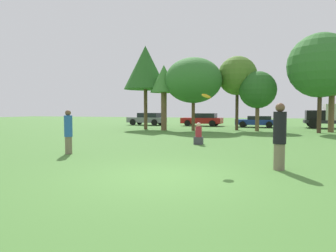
# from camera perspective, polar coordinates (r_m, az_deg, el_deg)

# --- Properties ---
(ground_plane) EXTENTS (120.00, 120.00, 0.00)m
(ground_plane) POSITION_cam_1_polar(r_m,az_deg,el_deg) (7.61, -0.64, -9.69)
(ground_plane) COLOR #477A33
(person_thrower) EXTENTS (0.31, 0.31, 1.69)m
(person_thrower) POSITION_cam_1_polar(r_m,az_deg,el_deg) (11.97, -18.64, -1.04)
(person_thrower) COLOR #726651
(person_thrower) RESTS_ON ground
(person_catcher) EXTENTS (0.35, 0.35, 1.88)m
(person_catcher) POSITION_cam_1_polar(r_m,az_deg,el_deg) (8.85, 20.69, -1.82)
(person_catcher) COLOR #726651
(person_catcher) RESTS_ON ground
(frisbee) EXTENTS (0.30, 0.28, 0.17)m
(frisbee) POSITION_cam_1_polar(r_m,az_deg,el_deg) (8.98, 7.36, 5.73)
(frisbee) COLOR orange
(bystander_sitting) EXTENTS (0.42, 0.35, 1.08)m
(bystander_sitting) POSITION_cam_1_polar(r_m,az_deg,el_deg) (14.67, 5.90, -1.80)
(bystander_sitting) COLOR #3F3F47
(bystander_sitting) RESTS_ON ground
(tree_0) EXTENTS (3.81, 3.81, 7.35)m
(tree_0) POSITION_cam_1_polar(r_m,az_deg,el_deg) (26.62, -4.36, 11.11)
(tree_0) COLOR brown
(tree_0) RESTS_ON ground
(tree_1) EXTENTS (2.30, 2.30, 5.47)m
(tree_1) POSITION_cam_1_polar(r_m,az_deg,el_deg) (25.03, -0.80, 8.75)
(tree_1) COLOR brown
(tree_1) RESTS_ON ground
(tree_2) EXTENTS (4.67, 4.67, 5.99)m
(tree_2) POSITION_cam_1_polar(r_m,az_deg,el_deg) (24.67, 4.91, 8.72)
(tree_2) COLOR brown
(tree_2) RESTS_ON ground
(tree_3) EXTENTS (3.23, 3.23, 6.18)m
(tree_3) POSITION_cam_1_polar(r_m,az_deg,el_deg) (25.70, 13.20, 9.36)
(tree_3) COLOR #473323
(tree_3) RESTS_ON ground
(tree_4) EXTENTS (2.95, 2.95, 4.79)m
(tree_4) POSITION_cam_1_polar(r_m,az_deg,el_deg) (24.85, 16.87, 6.64)
(tree_4) COLOR brown
(tree_4) RESTS_ON ground
(tree_5) EXTENTS (4.68, 4.68, 7.29)m
(tree_5) POSITION_cam_1_polar(r_m,az_deg,el_deg) (24.70, 27.31, 10.30)
(tree_5) COLOR #473323
(tree_5) RESTS_ON ground
(tree_6) EXTENTS (4.09, 4.09, 6.84)m
(tree_6) POSITION_cam_1_polar(r_m,az_deg,el_deg) (25.98, 29.11, 9.49)
(tree_6) COLOR brown
(tree_6) RESTS_ON ground
(parked_car_grey) EXTENTS (4.33, 1.99, 1.38)m
(parked_car_grey) POSITION_cam_1_polar(r_m,az_deg,el_deg) (33.63, -4.00, 1.42)
(parked_car_grey) COLOR slate
(parked_car_grey) RESTS_ON ground
(parked_car_red) EXTENTS (4.36, 2.15, 1.36)m
(parked_car_red) POSITION_cam_1_polar(r_m,az_deg,el_deg) (31.97, 6.69, 1.29)
(parked_car_red) COLOR red
(parked_car_red) RESTS_ON ground
(parked_car_blue) EXTENTS (4.02, 2.11, 1.12)m
(parked_car_blue) POSITION_cam_1_polar(r_m,az_deg,el_deg) (30.58, 16.79, 0.90)
(parked_car_blue) COLOR #1E389E
(parked_car_blue) RESTS_ON ground
(delivery_truck_black) EXTENTS (5.29, 2.62, 2.25)m
(delivery_truck_black) POSITION_cam_1_polar(r_m,az_deg,el_deg) (31.46, 29.68, 1.84)
(delivery_truck_black) COLOR #2D2D33
(delivery_truck_black) RESTS_ON ground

